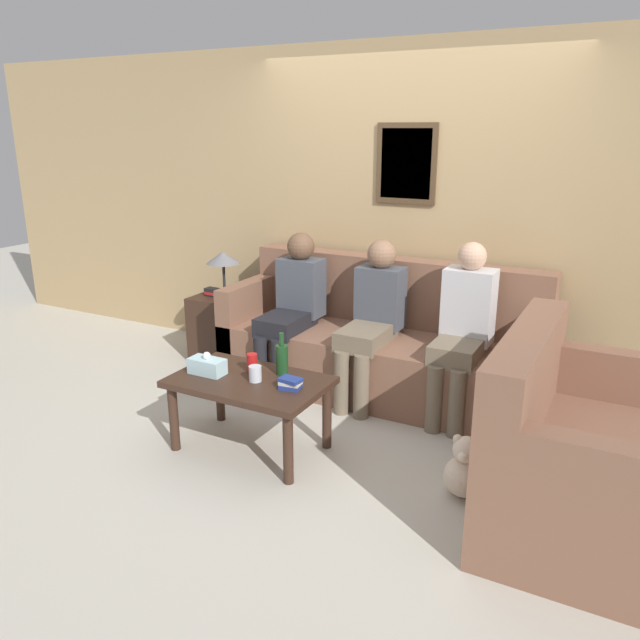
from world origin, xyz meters
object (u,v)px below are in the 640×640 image
Objects in this scene: drinking_glass at (255,374)px; wine_bottle at (282,359)px; coffee_table at (250,390)px; person_left at (293,303)px; person_middle at (373,315)px; person_right at (463,326)px; couch_side at (573,459)px; teddy_bear at (465,470)px; couch_main at (380,347)px.

wine_bottle is at bearing 64.50° from drinking_glass.
drinking_glass reaches higher than coffee_table.
person_left is 1.00× the size of person_middle.
person_right is (0.89, 0.92, 0.09)m from wine_bottle.
person_right is (-0.85, 0.93, 0.32)m from couch_side.
person_middle is (-1.52, 0.93, 0.30)m from couch_side.
wine_bottle is 0.23× the size of person_left.
person_middle reaches higher than teddy_bear.
wine_bottle is 0.20m from drinking_glass.
couch_side reaches higher than coffee_table.
couch_side is 1.89m from coffee_table.
person_right is (1.03, 1.08, 0.27)m from coffee_table.
wine_bottle is at bearing 89.62° from couch_side.
wine_bottle is at bearing 177.20° from teddy_bear.
coffee_table is (-0.35, -1.26, 0.06)m from couch_main.
teddy_bear is at bearing -2.80° from wine_bottle.
couch_main is 1.53m from teddy_bear.
person_right is 1.15m from teddy_bear.
couch_main is 24.68× the size of drinking_glass.
coffee_table is at bearing -128.97° from wine_bottle.
couch_side is at bearing 5.18° from drinking_glass.
wine_bottle is 2.78× the size of drinking_glass.
person_left is 0.68m from person_middle.
drinking_glass is at bearing -131.69° from person_right.
person_left is at bearing 106.66° from coffee_table.
wine_bottle is (-1.74, 0.01, 0.23)m from couch_side.
coffee_table is 0.78× the size of person_right.
teddy_bear is (0.99, -1.15, -0.19)m from couch_main.
couch_side is 1.30m from person_right.
person_right reaches higher than wine_bottle.
couch_side is at bearing 4.78° from coffee_table.
person_left is (-0.38, 1.09, 0.13)m from drinking_glass.
person_middle reaches higher than drinking_glass.
person_left reaches higher than coffee_table.
couch_side is at bearing -0.38° from wine_bottle.
couch_side is 0.57m from teddy_bear.
couch_side is at bearing -47.34° from person_right.
person_left is (-0.46, 0.92, 0.07)m from wine_bottle.
drinking_glass is at bearing -115.50° from wine_bottle.
drinking_glass is at bearing -174.76° from teddy_bear.
couch_side is at bearing -31.44° from person_middle.
teddy_bear is (1.29, 0.12, -0.37)m from drinking_glass.
couch_side is at bearing -22.84° from person_left.
person_middle is 3.29× the size of teddy_bear.
person_right is at bearing -0.05° from person_left.
couch_main reaches higher than teddy_bear.
person_left reaches higher than wine_bottle.
person_right is at bearing -14.80° from couch_main.
teddy_bear is at bearing -71.90° from person_right.
couch_main is 1.32m from drinking_glass.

